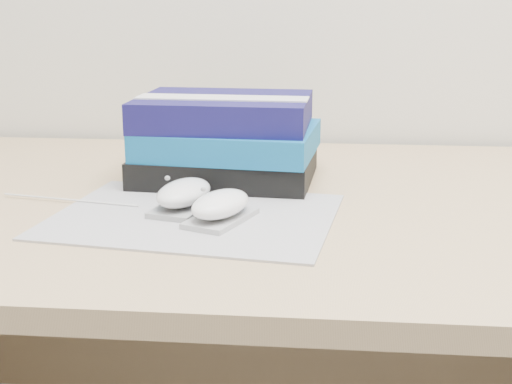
# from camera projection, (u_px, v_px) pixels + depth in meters

# --- Properties ---
(desk) EXTENTS (1.60, 0.80, 0.73)m
(desk) POSITION_uv_depth(u_px,v_px,m) (319.00, 327.00, 1.16)
(desk) COLOR tan
(desk) RESTS_ON ground
(mousepad) EXTENTS (0.40, 0.33, 0.00)m
(mousepad) POSITION_uv_depth(u_px,v_px,m) (194.00, 216.00, 0.95)
(mousepad) COLOR gray
(mousepad) RESTS_ON desk
(mouse_rear) EXTENTS (0.09, 0.12, 0.05)m
(mouse_rear) POSITION_uv_depth(u_px,v_px,m) (184.00, 195.00, 0.96)
(mouse_rear) COLOR #969698
(mouse_rear) RESTS_ON mousepad
(mouse_front) EXTENTS (0.09, 0.12, 0.04)m
(mouse_front) POSITION_uv_depth(u_px,v_px,m) (221.00, 207.00, 0.91)
(mouse_front) COLOR #A6A7A9
(mouse_front) RESTS_ON mousepad
(usb_cable) EXTENTS (0.21, 0.04, 0.00)m
(usb_cable) POSITION_uv_depth(u_px,v_px,m) (70.00, 200.00, 1.01)
(usb_cable) COLOR silver
(usb_cable) RESTS_ON mousepad
(book_stack) EXTENTS (0.29, 0.24, 0.13)m
(book_stack) POSITION_uv_depth(u_px,v_px,m) (227.00, 139.00, 1.12)
(book_stack) COLOR black
(book_stack) RESTS_ON desk
(pouch) EXTENTS (0.15, 0.13, 0.12)m
(pouch) POSITION_uv_depth(u_px,v_px,m) (182.00, 137.00, 1.18)
(pouch) COLOR black
(pouch) RESTS_ON desk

